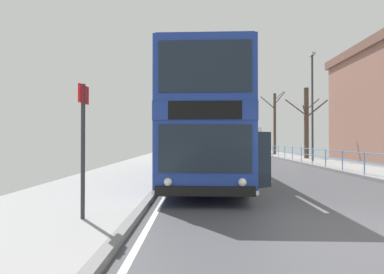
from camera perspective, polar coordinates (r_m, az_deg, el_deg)
The scene contains 8 objects.
ground at distance 5.66m, azimuth 26.04°, elevation -17.48°, with size 15.80×140.00×0.20m.
double_decker_bus_main at distance 12.46m, azimuth 2.39°, elevation 2.22°, with size 3.27×11.57×4.38m.
background_bus_far_lane at distance 36.76m, azimuth 10.30°, elevation -0.59°, with size 2.72×10.14×3.07m.
pedestrian_railing_far_kerb at distance 16.28m, azimuth 28.27°, elevation -3.56°, with size 0.05×26.28×1.02m.
bus_stop_sign_near at distance 5.93m, azimuth -21.27°, elevation 0.27°, with size 0.08×0.44×2.65m.
street_lamp_far_side at distance 22.25m, azimuth 23.28°, elevation 7.20°, with size 0.28×0.60×7.86m.
bare_tree_far_00 at distance 31.60m, azimuth 16.48°, elevation 3.14°, with size 2.99×1.97×6.91m.
bare_tree_far_01 at distance 25.49m, azimuth 22.26°, elevation 2.95°, with size 3.28×2.32×5.94m.
Camera 1 is at (-3.00, -4.90, 1.69)m, focal length 26.22 mm.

